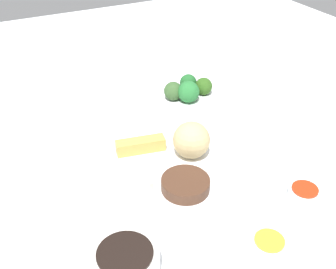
# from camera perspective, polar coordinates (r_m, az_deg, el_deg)

# --- Properties ---
(tabletop) EXTENTS (2.20, 2.20, 0.02)m
(tabletop) POSITION_cam_1_polar(r_m,az_deg,el_deg) (0.83, -3.76, -5.99)
(tabletop) COLOR white
(tabletop) RESTS_ON ground
(main_plate) EXTENTS (0.29, 0.29, 0.02)m
(main_plate) POSITION_cam_1_polar(r_m,az_deg,el_deg) (0.81, -0.89, -5.29)
(main_plate) COLOR white
(main_plate) RESTS_ON tabletop
(rice_scoop) EXTENTS (0.08, 0.08, 0.08)m
(rice_scoop) POSITION_cam_1_polar(r_m,az_deg,el_deg) (0.82, 3.34, -0.78)
(rice_scoop) COLOR tan
(rice_scoop) RESTS_ON main_plate
(spring_roll) EXTENTS (0.11, 0.05, 0.03)m
(spring_roll) POSITION_cam_1_polar(r_m,az_deg,el_deg) (0.85, -3.90, -1.54)
(spring_roll) COLOR gold
(spring_roll) RESTS_ON main_plate
(crab_rangoon_wonton) EXTENTS (0.08, 0.07, 0.02)m
(crab_rangoon_wonton) POSITION_cam_1_polar(r_m,az_deg,el_deg) (0.77, -5.47, -6.50)
(crab_rangoon_wonton) COLOR beige
(crab_rangoon_wonton) RESTS_ON main_plate
(stir_fry_heap) EXTENTS (0.09, 0.09, 0.02)m
(stir_fry_heap) POSITION_cam_1_polar(r_m,az_deg,el_deg) (0.75, 2.49, -7.07)
(stir_fry_heap) COLOR #4A2D1E
(stir_fry_heap) RESTS_ON main_plate
(broccoli_plate) EXTENTS (0.23, 0.23, 0.01)m
(broccoli_plate) POSITION_cam_1_polar(r_m,az_deg,el_deg) (1.05, 3.13, 4.57)
(broccoli_plate) COLOR white
(broccoli_plate) RESTS_ON tabletop
(broccoli_floret_0) EXTENTS (0.05, 0.05, 0.05)m
(broccoli_floret_0) POSITION_cam_1_polar(r_m,az_deg,el_deg) (1.06, 5.06, 6.82)
(broccoli_floret_0) COLOR #2E581A
(broccoli_floret_0) RESTS_ON broccoli_plate
(broccoli_floret_1) EXTENTS (0.06, 0.06, 0.06)m
(broccoli_floret_1) POSITION_cam_1_polar(r_m,az_deg,el_deg) (1.02, 2.92, 6.06)
(broccoli_floret_1) COLOR #277133
(broccoli_floret_1) RESTS_ON broccoli_plate
(broccoli_floret_2) EXTENTS (0.05, 0.05, 0.05)m
(broccoli_floret_2) POSITION_cam_1_polar(r_m,az_deg,el_deg) (1.08, 2.88, 7.35)
(broccoli_floret_2) COLOR #215F29
(broccoli_floret_2) RESTS_ON broccoli_plate
(broccoli_floret_3) EXTENTS (0.05, 0.05, 0.05)m
(broccoli_floret_3) POSITION_cam_1_polar(r_m,az_deg,el_deg) (1.03, 0.75, 6.18)
(broccoli_floret_3) COLOR #37582C
(broccoli_floret_3) RESTS_ON broccoli_plate
(soy_sauce_bowl) EXTENTS (0.11, 0.11, 0.04)m
(soy_sauce_bowl) POSITION_cam_1_polar(r_m,az_deg,el_deg) (0.65, -6.02, -17.50)
(soy_sauce_bowl) COLOR white
(soy_sauce_bowl) RESTS_ON tabletop
(soy_sauce_bowl_liquid) EXTENTS (0.09, 0.09, 0.00)m
(soy_sauce_bowl_liquid) POSITION_cam_1_polar(r_m,az_deg,el_deg) (0.63, -6.14, -16.38)
(soy_sauce_bowl_liquid) COLOR black
(soy_sauce_bowl_liquid) RESTS_ON soy_sauce_bowl
(sauce_ramekin_hot_mustard) EXTENTS (0.06, 0.06, 0.02)m
(sauce_ramekin_hot_mustard) POSITION_cam_1_polar(r_m,az_deg,el_deg) (0.69, 14.03, -15.06)
(sauce_ramekin_hot_mustard) COLOR white
(sauce_ramekin_hot_mustard) RESTS_ON tabletop
(sauce_ramekin_hot_mustard_liquid) EXTENTS (0.05, 0.05, 0.00)m
(sauce_ramekin_hot_mustard_liquid) POSITION_cam_1_polar(r_m,az_deg,el_deg) (0.68, 14.18, -14.34)
(sauce_ramekin_hot_mustard_liquid) COLOR gold
(sauce_ramekin_hot_mustard_liquid) RESTS_ON sauce_ramekin_hot_mustard
(sauce_ramekin_sweet_and_sour) EXTENTS (0.06, 0.06, 0.02)m
(sauce_ramekin_sweet_and_sour) POSITION_cam_1_polar(r_m,az_deg,el_deg) (0.80, 18.67, -8.02)
(sauce_ramekin_sweet_and_sour) COLOR white
(sauce_ramekin_sweet_and_sour) RESTS_ON tabletop
(sauce_ramekin_sweet_and_sour_liquid) EXTENTS (0.05, 0.05, 0.00)m
(sauce_ramekin_sweet_and_sour_liquid) POSITION_cam_1_polar(r_m,az_deg,el_deg) (0.79, 18.84, -7.32)
(sauce_ramekin_sweet_and_sour_liquid) COLOR red
(sauce_ramekin_sweet_and_sour_liquid) RESTS_ON sauce_ramekin_sweet_and_sour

